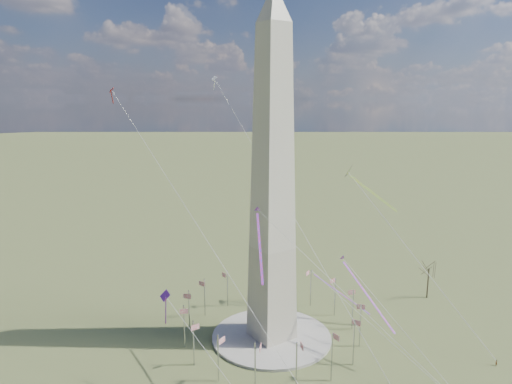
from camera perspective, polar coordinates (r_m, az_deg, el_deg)
ground at (r=145.18m, az=1.95°, el=-17.73°), size 2000.00×2000.00×0.00m
plaza at (r=144.98m, az=1.95°, el=-17.59°), size 36.00×36.00×0.80m
washington_monument at (r=128.72m, az=2.09°, el=1.23°), size 15.56×15.56×100.00m
flagpole_ring at (r=141.76m, az=1.97°, el=-15.16°), size 54.40×54.40×13.00m
tree_near at (r=177.20m, az=20.84°, el=-8.66°), size 9.66×9.66×16.90m
person_east at (r=147.06m, az=27.82°, el=-18.36°), size 0.77×0.70×1.76m
kite_delta_black at (r=155.68m, az=11.82°, el=2.13°), size 14.30×17.29×15.16m
kite_diamond_purple at (r=117.42m, az=-11.28°, el=-13.03°), size 1.70×3.04×9.46m
kite_streamer_left at (r=134.66m, az=12.77°, el=-11.02°), size 2.84×22.16×15.20m
kite_streamer_mid at (r=118.20m, az=0.38°, el=-5.33°), size 11.67×18.48×14.26m
kite_streamer_right at (r=151.77m, az=9.60°, el=-11.66°), size 13.02×15.75×13.25m
kite_small_red at (r=141.03m, az=-17.60°, el=11.88°), size 1.54×2.27×4.79m
kite_small_white at (r=164.95m, az=-5.24°, el=13.84°), size 1.34×2.10×5.10m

